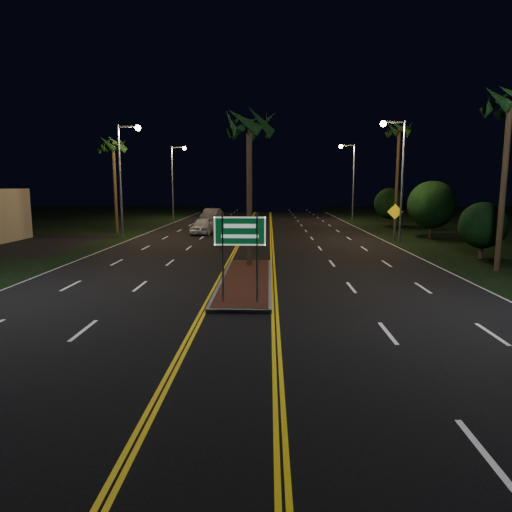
{
  "coord_description": "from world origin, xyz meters",
  "views": [
    {
      "loc": [
        1.01,
        -12.92,
        4.28
      ],
      "look_at": [
        0.57,
        2.34,
        1.9
      ],
      "focal_mm": 32.0,
      "sensor_mm": 36.0,
      "label": 1
    }
  ],
  "objects_px": {
    "streetlight_left_mid": "(125,168)",
    "shrub_near": "(483,225)",
    "car_near": "(204,224)",
    "palm_right_near": "(511,102)",
    "highway_sign": "(240,240)",
    "streetlight_right_far": "(350,173)",
    "warning_sign": "(395,216)",
    "shrub_mid": "(432,205)",
    "streetlight_right_mid": "(398,166)",
    "streetlight_left_far": "(175,174)",
    "median_island": "(246,280)",
    "car_far": "(212,214)",
    "palm_left_far": "(113,145)",
    "palm_right_far": "(399,131)",
    "palm_median": "(249,124)",
    "shrub_far": "(390,204)"
  },
  "relations": [
    {
      "from": "car_near",
      "to": "palm_right_near",
      "type": "bearing_deg",
      "value": -39.03
    },
    {
      "from": "streetlight_left_mid",
      "to": "car_far",
      "type": "bearing_deg",
      "value": 72.94
    },
    {
      "from": "highway_sign",
      "to": "palm_left_far",
      "type": "distance_m",
      "value": 28.77
    },
    {
      "from": "shrub_near",
      "to": "highway_sign",
      "type": "bearing_deg",
      "value": -140.31
    },
    {
      "from": "palm_left_far",
      "to": "median_island",
      "type": "bearing_deg",
      "value": -58.64
    },
    {
      "from": "streetlight_right_mid",
      "to": "shrub_mid",
      "type": "distance_m",
      "value": 4.9
    },
    {
      "from": "palm_median",
      "to": "car_near",
      "type": "xyz_separation_m",
      "value": [
        -4.78,
        16.7,
        -6.43
      ]
    },
    {
      "from": "streetlight_right_far",
      "to": "palm_left_far",
      "type": "xyz_separation_m",
      "value": [
        -23.41,
        -14.0,
        2.09
      ]
    },
    {
      "from": "streetlight_right_mid",
      "to": "shrub_far",
      "type": "xyz_separation_m",
      "value": [
        3.19,
        14.0,
        -3.32
      ]
    },
    {
      "from": "shrub_far",
      "to": "car_far",
      "type": "relative_size",
      "value": 0.72
    },
    {
      "from": "streetlight_right_mid",
      "to": "shrub_mid",
      "type": "bearing_deg",
      "value": 30.56
    },
    {
      "from": "streetlight_left_mid",
      "to": "palm_right_near",
      "type": "bearing_deg",
      "value": -31.2
    },
    {
      "from": "shrub_near",
      "to": "warning_sign",
      "type": "bearing_deg",
      "value": 106.98
    },
    {
      "from": "palm_median",
      "to": "car_near",
      "type": "distance_m",
      "value": 18.53
    },
    {
      "from": "palm_right_far",
      "to": "car_near",
      "type": "bearing_deg",
      "value": -170.97
    },
    {
      "from": "streetlight_left_mid",
      "to": "streetlight_right_mid",
      "type": "height_order",
      "value": "same"
    },
    {
      "from": "streetlight_right_mid",
      "to": "shrub_mid",
      "type": "xyz_separation_m",
      "value": [
        3.39,
        2.0,
        -2.93
      ]
    },
    {
      "from": "warning_sign",
      "to": "highway_sign",
      "type": "bearing_deg",
      "value": -112.11
    },
    {
      "from": "streetlight_left_far",
      "to": "streetlight_right_mid",
      "type": "height_order",
      "value": "same"
    },
    {
      "from": "streetlight_right_far",
      "to": "palm_median",
      "type": "xyz_separation_m",
      "value": [
        -10.61,
        -31.5,
        1.62
      ]
    },
    {
      "from": "shrub_mid",
      "to": "shrub_far",
      "type": "height_order",
      "value": "shrub_mid"
    },
    {
      "from": "streetlight_left_far",
      "to": "streetlight_right_mid",
      "type": "distance_m",
      "value": 30.57
    },
    {
      "from": "shrub_near",
      "to": "median_island",
      "type": "bearing_deg",
      "value": -152.59
    },
    {
      "from": "shrub_mid",
      "to": "warning_sign",
      "type": "xyz_separation_m",
      "value": [
        -3.2,
        -1.16,
        -0.86
      ]
    },
    {
      "from": "shrub_far",
      "to": "warning_sign",
      "type": "relative_size",
      "value": 1.4
    },
    {
      "from": "median_island",
      "to": "car_far",
      "type": "xyz_separation_m",
      "value": [
        -5.68,
        33.07,
        0.83
      ]
    },
    {
      "from": "streetlight_right_mid",
      "to": "median_island",
      "type": "bearing_deg",
      "value": -125.28
    },
    {
      "from": "palm_median",
      "to": "car_far",
      "type": "xyz_separation_m",
      "value": [
        -5.68,
        29.57,
        -6.36
      ]
    },
    {
      "from": "streetlight_right_mid",
      "to": "shrub_far",
      "type": "bearing_deg",
      "value": 77.18
    },
    {
      "from": "palm_median",
      "to": "shrub_mid",
      "type": "xyz_separation_m",
      "value": [
        14.0,
        13.5,
        -4.55
      ]
    },
    {
      "from": "shrub_near",
      "to": "car_far",
      "type": "bearing_deg",
      "value": 126.35
    },
    {
      "from": "palm_right_near",
      "to": "median_island",
      "type": "bearing_deg",
      "value": -166.5
    },
    {
      "from": "palm_right_near",
      "to": "warning_sign",
      "type": "height_order",
      "value": "palm_right_near"
    },
    {
      "from": "streetlight_right_mid",
      "to": "streetlight_left_far",
      "type": "bearing_deg",
      "value": 133.97
    },
    {
      "from": "streetlight_right_far",
      "to": "palm_right_far",
      "type": "height_order",
      "value": "palm_right_far"
    },
    {
      "from": "streetlight_right_mid",
      "to": "palm_left_far",
      "type": "bearing_deg",
      "value": 165.63
    },
    {
      "from": "car_near",
      "to": "warning_sign",
      "type": "xyz_separation_m",
      "value": [
        15.58,
        -4.36,
        1.02
      ]
    },
    {
      "from": "car_near",
      "to": "palm_left_far",
      "type": "bearing_deg",
      "value": -179.83
    },
    {
      "from": "palm_right_far",
      "to": "car_near",
      "type": "xyz_separation_m",
      "value": [
        -17.58,
        -2.8,
        -8.3
      ]
    },
    {
      "from": "highway_sign",
      "to": "streetlight_right_far",
      "type": "xyz_separation_m",
      "value": [
        10.61,
        39.2,
        3.25
      ]
    },
    {
      "from": "streetlight_left_far",
      "to": "streetlight_right_mid",
      "type": "xyz_separation_m",
      "value": [
        21.23,
        -22.0,
        0.0
      ]
    },
    {
      "from": "car_near",
      "to": "warning_sign",
      "type": "relative_size",
      "value": 1.8
    },
    {
      "from": "streetlight_right_mid",
      "to": "palm_right_near",
      "type": "distance_m",
      "value": 12.41
    },
    {
      "from": "shrub_far",
      "to": "car_far",
      "type": "height_order",
      "value": "shrub_far"
    },
    {
      "from": "palm_right_far",
      "to": "streetlight_right_far",
      "type": "bearing_deg",
      "value": 100.33
    },
    {
      "from": "palm_median",
      "to": "palm_left_far",
      "type": "relative_size",
      "value": 0.94
    },
    {
      "from": "streetlight_left_mid",
      "to": "shrub_near",
      "type": "height_order",
      "value": "streetlight_left_mid"
    },
    {
      "from": "streetlight_left_far",
      "to": "shrub_mid",
      "type": "xyz_separation_m",
      "value": [
        24.61,
        -20.0,
        -2.93
      ]
    },
    {
      "from": "warning_sign",
      "to": "palm_left_far",
      "type": "bearing_deg",
      "value": 173.88
    },
    {
      "from": "palm_right_far",
      "to": "shrub_far",
      "type": "distance_m",
      "value": 9.13
    }
  ]
}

